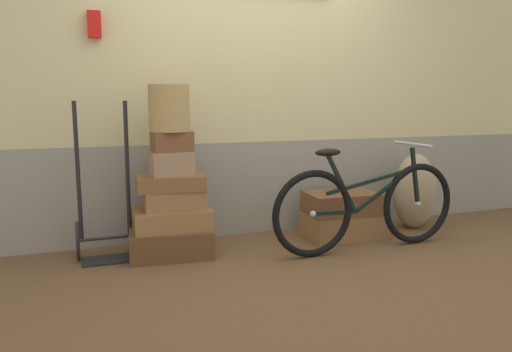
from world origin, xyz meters
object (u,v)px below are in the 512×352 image
suitcase_4 (172,164)px  wicker_basket (169,108)px  suitcase_3 (170,182)px  luggage_trolley (106,224)px  suitcase_5 (172,142)px  bicycle (367,206)px  suitcase_1 (172,219)px  burlap_sack (415,191)px  suitcase_6 (343,225)px  suitcase_2 (174,199)px  suitcase_0 (171,243)px  suitcase_7 (341,203)px

suitcase_4 → wicker_basket: (-0.00, 0.03, 0.42)m
suitcase_3 → luggage_trolley: (-0.49, 0.10, -0.32)m
suitcase_4 → luggage_trolley: size_ratio=0.26×
suitcase_5 → bicycle: size_ratio=0.18×
suitcase_1 → wicker_basket: (0.00, -0.00, 0.86)m
suitcase_1 → burlap_sack: bearing=2.6°
luggage_trolley → bicycle: (2.01, -0.51, 0.09)m
wicker_basket → suitcase_6: bearing=0.6°
suitcase_3 → suitcase_5: (0.02, -0.04, 0.32)m
suitcase_2 → burlap_sack: (2.30, 0.05, -0.09)m
suitcase_0 → suitcase_2: bearing=33.5°
suitcase_6 → suitcase_3: bearing=-178.8°
suitcase_1 → suitcase_5: bearing=-58.0°
suitcase_0 → suitcase_6: suitcase_0 is taller
suitcase_7 → suitcase_5: bearing=-175.5°
suitcase_3 → luggage_trolley: 0.59m
suitcase_2 → wicker_basket: wicker_basket is taller
bicycle → luggage_trolley: bearing=165.8°
suitcase_4 → suitcase_7: suitcase_4 is taller
suitcase_7 → wicker_basket: size_ratio=1.75×
suitcase_1 → burlap_sack: burlap_sack is taller
suitcase_0 → suitcase_4: size_ratio=1.99×
suitcase_1 → suitcase_5: size_ratio=1.98×
suitcase_5 → suitcase_7: size_ratio=0.48×
suitcase_2 → luggage_trolley: size_ratio=0.38×
burlap_sack → suitcase_7: bearing=-177.3°
suitcase_2 → suitcase_3: 0.14m
suitcase_2 → luggage_trolley: 0.56m
suitcase_3 → burlap_sack: 2.34m
wicker_basket → suitcase_4: bearing=-82.7°
suitcase_4 → wicker_basket: bearing=93.5°
suitcase_5 → bicycle: suitcase_5 is taller
suitcase_1 → suitcase_6: size_ratio=0.86×
suitcase_6 → suitcase_7: size_ratio=1.11×
suitcase_2 → burlap_sack: burlap_sack is taller
suitcase_6 → suitcase_5: bearing=-177.4°
suitcase_1 → luggage_trolley: (-0.49, 0.11, -0.03)m
suitcase_6 → wicker_basket: bearing=-178.3°
suitcase_5 → suitcase_2: bearing=55.5°
suitcase_2 → wicker_basket: bearing=169.2°
suitcase_3 → suitcase_6: suitcase_3 is taller
wicker_basket → bicycle: (1.52, -0.40, -0.79)m
suitcase_0 → bicycle: bearing=-7.9°
suitcase_3 → luggage_trolley: luggage_trolley is taller
suitcase_2 → wicker_basket: size_ratio=1.31×
luggage_trolley → burlap_sack: 2.82m
suitcase_2 → bicycle: size_ratio=0.27×
suitcase_6 → wicker_basket: wicker_basket is taller
suitcase_1 → suitcase_7: suitcase_7 is taller
wicker_basket → luggage_trolley: bearing=167.2°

